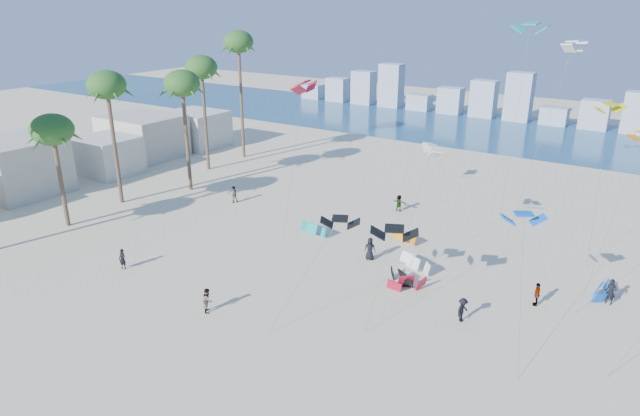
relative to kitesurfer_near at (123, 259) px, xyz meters
The scene contains 10 objects.
ground 10.91m from the kitesurfer_near, 33.20° to the right, with size 220.00×220.00×0.00m, color beige.
ocean 66.67m from the kitesurfer_near, 82.15° to the left, with size 220.00×220.00×0.00m, color navy.
kitesurfer_near is the anchor object (origin of this frame).
kitesurfer_mid 10.23m from the kitesurfer_near, ahead, with size 0.84×0.66×1.74m, color gray.
kitesurfers_far 22.51m from the kitesurfer_near, 41.20° to the left, with size 36.96×17.38×1.91m.
grounded_kites 23.43m from the kitesurfer_near, 33.84° to the left, with size 25.81×9.71×1.04m.
flying_kites 30.10m from the kitesurfer_near, 37.09° to the left, with size 31.46×33.37×18.66m.
palm_row 19.72m from the kitesurfer_near, 141.08° to the left, with size 7.95×44.80×16.51m.
beachfront_buildings 28.79m from the kitesurfer_near, 148.86° to the left, with size 11.50×43.00×6.00m.
distant_skyline 76.49m from the kitesurfer_near, 84.06° to the left, with size 85.00×3.00×8.40m.
Camera 1 is at (25.63, -18.55, 20.03)m, focal length 31.10 mm.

